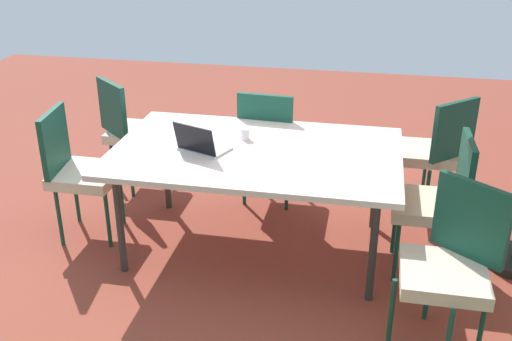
{
  "coord_description": "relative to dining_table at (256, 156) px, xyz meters",
  "views": [
    {
      "loc": [
        -0.75,
        3.74,
        2.37
      ],
      "look_at": [
        0.0,
        0.0,
        0.62
      ],
      "focal_mm": 42.44,
      "sensor_mm": 36.0,
      "label": 1
    }
  ],
  "objects": [
    {
      "name": "chair_west",
      "position": [
        -1.23,
        0.05,
        -0.18
      ],
      "size": [
        0.46,
        0.46,
        0.98
      ],
      "rotation": [
        0.0,
        0.0,
        1.59
      ],
      "color": "beige",
      "rests_on": "ground_plane"
    },
    {
      "name": "chair_east",
      "position": [
        1.32,
        0.05,
        -0.18
      ],
      "size": [
        0.49,
        0.48,
        0.98
      ],
      "rotation": [
        0.0,
        0.0,
        4.84
      ],
      "color": "beige",
      "rests_on": "ground_plane"
    },
    {
      "name": "chair_southwest",
      "position": [
        -1.28,
        -0.83,
        -0.18
      ],
      "size": [
        0.59,
        0.59,
        0.98
      ],
      "rotation": [
        0.0,
        0.0,
        0.76
      ],
      "color": "beige",
      "rests_on": "ground_plane"
    },
    {
      "name": "ground_plane",
      "position": [
        0.0,
        0.0,
        -0.74
      ],
      "size": [
        10.0,
        10.0,
        0.02
      ],
      "primitive_type": "cube",
      "color": "brown"
    },
    {
      "name": "chair_south",
      "position": [
        0.04,
        -0.75,
        -0.18
      ],
      "size": [
        0.46,
        0.47,
        0.98
      ],
      "rotation": [
        0.0,
        0.0,
        -0.07
      ],
      "color": "beige",
      "rests_on": "ground_plane"
    },
    {
      "name": "laptop",
      "position": [
        0.36,
        0.1,
        0.09
      ],
      "size": [
        0.39,
        0.35,
        0.21
      ],
      "rotation": [
        0.0,
        0.0,
        -0.38
      ],
      "color": "#B7B7BC",
      "rests_on": "dining_table"
    },
    {
      "name": "dining_table",
      "position": [
        0.0,
        0.0,
        0.0
      ],
      "size": [
        1.97,
        1.24,
        0.78
      ],
      "color": "silver",
      "rests_on": "ground_plane"
    },
    {
      "name": "cup",
      "position": [
        0.11,
        -0.17,
        0.09
      ],
      "size": [
        0.06,
        0.06,
        0.08
      ],
      "primitive_type": "cylinder",
      "color": "white",
      "rests_on": "dining_table"
    },
    {
      "name": "chair_northwest",
      "position": [
        -1.25,
        0.81,
        -0.18
      ],
      "size": [
        0.58,
        0.58,
        0.98
      ],
      "rotation": [
        0.0,
        0.0,
        2.49
      ],
      "color": "beige",
      "rests_on": "ground_plane"
    },
    {
      "name": "chair_southeast",
      "position": [
        1.26,
        -0.8,
        -0.18
      ],
      "size": [
        0.58,
        0.59,
        0.98
      ],
      "rotation": [
        0.0,
        0.0,
        5.57
      ],
      "color": "beige",
      "rests_on": "ground_plane"
    }
  ]
}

